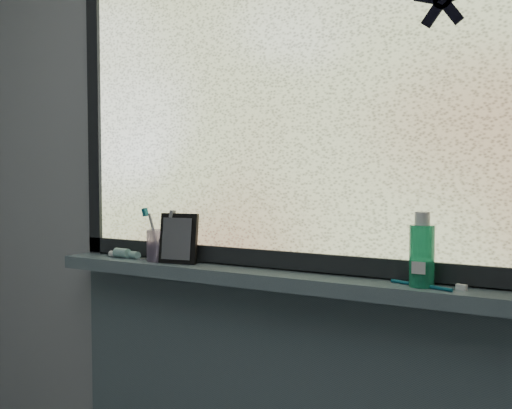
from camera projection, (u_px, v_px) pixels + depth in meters
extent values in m
cube|color=#9EA3A8|center=(300.00, 190.00, 1.64)|extent=(3.00, 0.01, 2.50)
cube|color=slate|center=(288.00, 280.00, 1.59)|extent=(1.62, 0.14, 0.04)
cube|color=silver|center=(297.00, 91.00, 1.61)|extent=(1.50, 0.01, 1.00)
cube|color=black|center=(295.00, 260.00, 1.63)|extent=(1.60, 0.03, 0.05)
cube|color=black|center=(96.00, 108.00, 1.99)|extent=(0.05, 0.03, 1.10)
cube|color=black|center=(179.00, 238.00, 1.77)|extent=(0.13, 0.08, 0.16)
cylinder|color=#A78FBE|center=(159.00, 245.00, 1.82)|extent=(0.08, 0.08, 0.10)
cylinder|color=#1FA36D|center=(422.00, 249.00, 1.39)|extent=(0.07, 0.07, 0.15)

